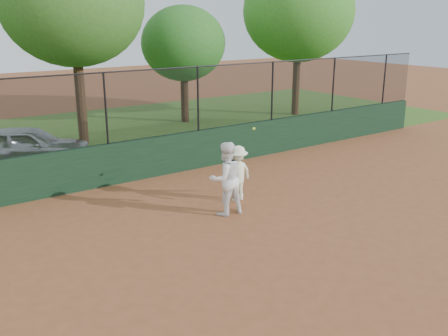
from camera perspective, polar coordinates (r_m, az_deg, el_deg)
ground at (r=10.09m, az=3.55°, el=-10.27°), size 80.00×80.00×0.00m
back_wall at (r=14.71m, az=-11.15°, el=0.72°), size 26.00×0.20×1.20m
grass_strip at (r=20.33m, az=-18.09°, el=2.89°), size 36.00×12.00×0.01m
parked_car at (r=17.10m, az=-21.49°, el=2.31°), size 4.15×3.26×1.32m
player_second at (r=11.93m, az=0.19°, el=-1.22°), size 0.91×0.73×1.80m
player_main at (r=12.90m, az=1.51°, el=-0.61°), size 1.04×0.74×1.97m
fence_assembly at (r=14.35m, az=-11.62°, el=7.00°), size 26.00×0.06×2.00m
tree_2 at (r=19.21m, az=-16.89°, el=17.53°), size 5.14×4.67×7.30m
tree_3 at (r=22.80m, az=-4.65°, el=13.97°), size 3.83×3.48×5.17m
tree_4 at (r=24.75m, az=8.57°, el=17.28°), size 5.45×4.96×7.26m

